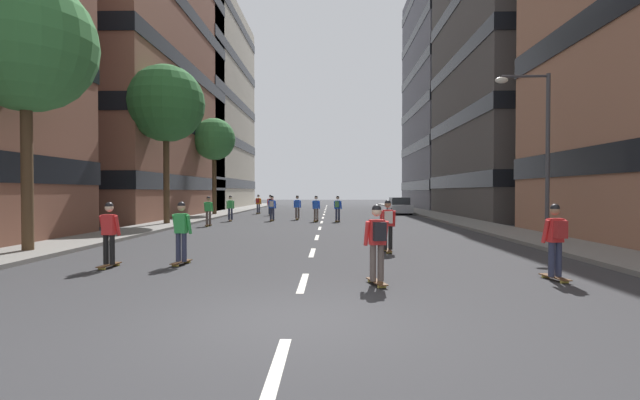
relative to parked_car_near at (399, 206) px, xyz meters
name	(u,v)px	position (x,y,z in m)	size (l,w,h in m)	color
ground_plane	(322,219)	(-6.81, -7.88, -0.70)	(155.87, 155.87, 0.00)	#333335
sidewalk_left	(209,216)	(-16.14, -4.64, -0.63)	(2.62, 71.44, 0.14)	gray
sidewalk_right	(439,216)	(2.51, -4.64, -0.63)	(2.62, 71.44, 0.14)	gray
lane_markings	(323,218)	(-6.81, -5.86, -0.70)	(0.16, 62.20, 0.01)	silver
building_left_mid	(88,77)	(-26.09, -4.32, 10.76)	(17.41, 22.09, 22.75)	brown
building_left_far	(169,107)	(-26.09, 14.00, 11.77)	(17.41, 22.60, 24.76)	#BCB29E
building_right_mid	(565,35)	(12.47, -4.32, 13.81)	(17.41, 17.40, 28.84)	#4C4744
building_right_far	(486,94)	(12.47, 14.00, 13.09)	(17.41, 18.14, 27.40)	slate
parked_car_near	(399,206)	(0.00, 0.00, 0.00)	(1.82, 4.40, 1.52)	#B2B7BF
street_tree_near	(166,104)	(-16.14, -13.96, 6.64)	(4.61, 4.61, 9.53)	#4C3823
street_tree_mid	(214,140)	(-16.14, -2.78, 5.75)	(3.56, 3.56, 8.15)	#4C3823
street_tree_far	(25,44)	(-16.14, -26.47, 6.17)	(4.44, 4.44, 8.98)	#4C3823
streetlamp_right	(538,138)	(1.88, -23.21, 3.44)	(2.13, 0.30, 6.50)	#3F3F44
skater_0	(297,206)	(-8.65, -8.15, 0.29)	(0.53, 0.90, 1.78)	brown
skater_1	(109,231)	(-12.17, -29.00, 0.29)	(0.55, 0.92, 1.78)	brown
skater_2	(258,203)	(-12.88, 0.30, 0.32)	(0.56, 0.92, 1.78)	brown
skater_3	(270,204)	(-11.40, -2.41, 0.32)	(0.56, 0.92, 1.78)	brown
skater_4	(377,239)	(-5.17, -31.10, 0.32)	(0.57, 0.92, 1.78)	brown
skater_5	(556,237)	(-1.00, -30.50, 0.32)	(0.56, 0.92, 1.78)	brown
skater_6	(181,230)	(-10.39, -28.46, 0.29)	(0.56, 0.92, 1.78)	brown
skater_7	(230,207)	(-13.15, -10.02, 0.29)	(0.57, 0.92, 1.78)	brown
skater_8	(316,207)	(-7.20, -10.29, 0.29)	(0.56, 0.92, 1.78)	brown
skater_9	(388,222)	(-4.26, -25.73, 0.32)	(0.53, 0.90, 1.78)	brown
skater_10	(208,210)	(-13.45, -14.50, 0.29)	(0.53, 0.90, 1.78)	brown
skater_11	(338,207)	(-5.74, -10.53, 0.32)	(0.57, 0.92, 1.78)	brown
skater_12	(272,206)	(-10.29, -9.73, 0.32)	(0.54, 0.91, 1.78)	brown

